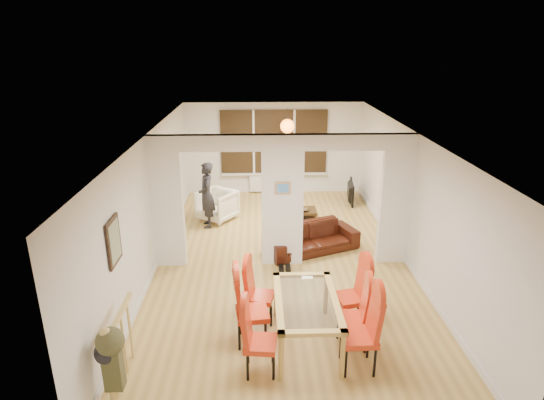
{
  "coord_description": "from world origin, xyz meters",
  "views": [
    {
      "loc": [
        -0.47,
        -8.2,
        4.23
      ],
      "look_at": [
        -0.18,
        0.6,
        1.12
      ],
      "focal_mm": 30.0,
      "sensor_mm": 36.0,
      "label": 1
    }
  ],
  "objects_px": {
    "dining_table": "(306,322)",
    "sofa": "(311,238)",
    "dining_chair_ra": "(359,331)",
    "armchair": "(217,205)",
    "dining_chair_lc": "(260,292)",
    "dining_chair_la": "(260,338)",
    "dining_chair_rb": "(353,315)",
    "coffee_table": "(294,214)",
    "bottle": "(293,204)",
    "dining_chair_lb": "(252,308)",
    "dining_chair_rc": "(351,293)",
    "person": "(207,195)",
    "bowl": "(304,210)",
    "television": "(348,192)"
  },
  "relations": [
    {
      "from": "dining_table",
      "to": "dining_chair_lb",
      "type": "distance_m",
      "value": 0.81
    },
    {
      "from": "dining_chair_ra",
      "to": "armchair",
      "type": "bearing_deg",
      "value": 111.82
    },
    {
      "from": "dining_chair_lb",
      "to": "coffee_table",
      "type": "distance_m",
      "value": 4.97
    },
    {
      "from": "television",
      "to": "coffee_table",
      "type": "distance_m",
      "value": 1.99
    },
    {
      "from": "sofa",
      "to": "coffee_table",
      "type": "bearing_deg",
      "value": 74.08
    },
    {
      "from": "dining_table",
      "to": "dining_chair_lc",
      "type": "xyz_separation_m",
      "value": [
        -0.66,
        0.61,
        0.13
      ]
    },
    {
      "from": "dining_chair_la",
      "to": "dining_chair_ra",
      "type": "distance_m",
      "value": 1.31
    },
    {
      "from": "dining_chair_la",
      "to": "bottle",
      "type": "xyz_separation_m",
      "value": [
        0.86,
        5.52,
        -0.14
      ]
    },
    {
      "from": "dining_chair_lc",
      "to": "person",
      "type": "relative_size",
      "value": 0.65
    },
    {
      "from": "dining_chair_lc",
      "to": "dining_chair_rb",
      "type": "height_order",
      "value": "dining_chair_rb"
    },
    {
      "from": "dining_chair_ra",
      "to": "dining_chair_lc",
      "type": "bearing_deg",
      "value": 137.5
    },
    {
      "from": "bowl",
      "to": "television",
      "type": "bearing_deg",
      "value": 45.01
    },
    {
      "from": "dining_chair_rb",
      "to": "armchair",
      "type": "height_order",
      "value": "dining_chair_rb"
    },
    {
      "from": "dining_chair_rb",
      "to": "armchair",
      "type": "bearing_deg",
      "value": 119.77
    },
    {
      "from": "dining_table",
      "to": "dining_chair_lc",
      "type": "height_order",
      "value": "dining_chair_lc"
    },
    {
      "from": "dining_table",
      "to": "bottle",
      "type": "xyz_separation_m",
      "value": [
        0.19,
        4.95,
        0.0
      ]
    },
    {
      "from": "dining_chair_lb",
      "to": "dining_chair_ra",
      "type": "height_order",
      "value": "dining_chair_ra"
    },
    {
      "from": "dining_chair_rc",
      "to": "sofa",
      "type": "xyz_separation_m",
      "value": [
        -0.3,
        2.64,
        -0.25
      ]
    },
    {
      "from": "sofa",
      "to": "dining_chair_rc",
      "type": "bearing_deg",
      "value": -106.12
    },
    {
      "from": "dining_chair_la",
      "to": "dining_chair_lb",
      "type": "xyz_separation_m",
      "value": [
        -0.11,
        0.65,
        0.05
      ]
    },
    {
      "from": "dining_chair_ra",
      "to": "sofa",
      "type": "height_order",
      "value": "dining_chair_ra"
    },
    {
      "from": "dining_chair_la",
      "to": "dining_chair_rb",
      "type": "height_order",
      "value": "same"
    },
    {
      "from": "television",
      "to": "dining_table",
      "type": "bearing_deg",
      "value": 171.15
    },
    {
      "from": "armchair",
      "to": "person",
      "type": "relative_size",
      "value": 0.52
    },
    {
      "from": "dining_chair_la",
      "to": "sofa",
      "type": "xyz_separation_m",
      "value": [
        1.11,
        3.69,
        -0.24
      ]
    },
    {
      "from": "dining_chair_ra",
      "to": "coffee_table",
      "type": "bearing_deg",
      "value": 93.16
    },
    {
      "from": "dining_chair_rb",
      "to": "coffee_table",
      "type": "relative_size",
      "value": 0.97
    },
    {
      "from": "armchair",
      "to": "dining_chair_rb",
      "type": "bearing_deg",
      "value": -29.44
    },
    {
      "from": "dining_chair_lb",
      "to": "dining_chair_lc",
      "type": "xyz_separation_m",
      "value": [
        0.12,
        0.53,
        -0.06
      ]
    },
    {
      "from": "dining_chair_lc",
      "to": "sofa",
      "type": "bearing_deg",
      "value": 79.02
    },
    {
      "from": "dining_chair_lb",
      "to": "person",
      "type": "xyz_separation_m",
      "value": [
        -1.1,
        4.46,
        0.21
      ]
    },
    {
      "from": "dining_chair_rb",
      "to": "bowl",
      "type": "distance_m",
      "value": 4.88
    },
    {
      "from": "television",
      "to": "bottle",
      "type": "distance_m",
      "value": 2.0
    },
    {
      "from": "dining_chair_lc",
      "to": "armchair",
      "type": "relative_size",
      "value": 1.24
    },
    {
      "from": "dining_chair_ra",
      "to": "person",
      "type": "bearing_deg",
      "value": 115.25
    },
    {
      "from": "dining_chair_rb",
      "to": "dining_chair_rc",
      "type": "xyz_separation_m",
      "value": [
        0.08,
        0.55,
        0.01
      ]
    },
    {
      "from": "sofa",
      "to": "person",
      "type": "xyz_separation_m",
      "value": [
        -2.32,
        1.42,
        0.5
      ]
    },
    {
      "from": "dining_chair_lc",
      "to": "armchair",
      "type": "xyz_separation_m",
      "value": [
        -1.03,
        4.35,
        -0.13
      ]
    },
    {
      "from": "dining_chair_ra",
      "to": "bottle",
      "type": "bearing_deg",
      "value": 93.51
    },
    {
      "from": "dining_chair_rb",
      "to": "dining_chair_rc",
      "type": "height_order",
      "value": "dining_chair_rc"
    },
    {
      "from": "person",
      "to": "dining_chair_lb",
      "type": "bearing_deg",
      "value": 3.51
    },
    {
      "from": "dining_table",
      "to": "person",
      "type": "relative_size",
      "value": 1.02
    },
    {
      "from": "dining_chair_lb",
      "to": "bowl",
      "type": "height_order",
      "value": "dining_chair_lb"
    },
    {
      "from": "dining_chair_lc",
      "to": "sofa",
      "type": "relative_size",
      "value": 0.52
    },
    {
      "from": "dining_chair_ra",
      "to": "armchair",
      "type": "height_order",
      "value": "dining_chair_ra"
    },
    {
      "from": "dining_chair_la",
      "to": "dining_chair_lc",
      "type": "height_order",
      "value": "dining_chair_la"
    },
    {
      "from": "dining_table",
      "to": "sofa",
      "type": "relative_size",
      "value": 0.81
    },
    {
      "from": "dining_chair_ra",
      "to": "dining_chair_rb",
      "type": "relative_size",
      "value": 1.11
    },
    {
      "from": "dining_chair_ra",
      "to": "dining_chair_rb",
      "type": "bearing_deg",
      "value": 87.04
    },
    {
      "from": "dining_table",
      "to": "dining_chair_rb",
      "type": "height_order",
      "value": "dining_chair_rb"
    }
  ]
}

